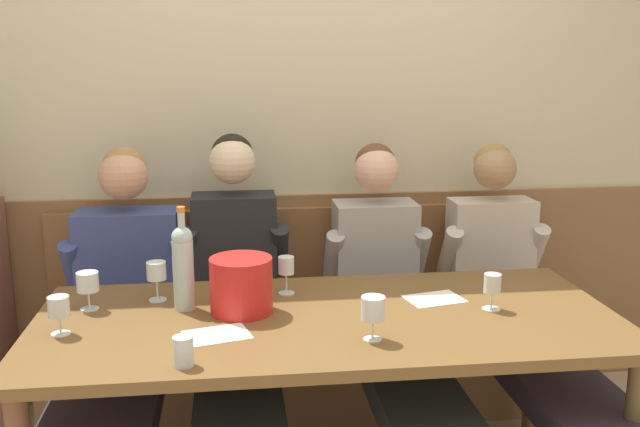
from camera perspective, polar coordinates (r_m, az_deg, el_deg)
room_wall_back at (r=3.35m, az=-1.64°, el=8.51°), size 6.80×0.08×2.80m
wood_wainscot_panel at (r=3.48m, az=-1.46°, el=-6.55°), size 6.80×0.03×1.00m
wall_bench at (r=3.36m, az=-1.08°, el=-11.21°), size 2.36×0.42×0.94m
dining_table at (r=2.55m, az=0.64°, el=-9.89°), size 2.06×0.91×0.74m
person_center_right_seat at (r=2.89m, az=-16.04°, el=-8.83°), size 0.54×1.35×1.26m
person_center_left_seat at (r=2.86m, az=-6.77°, el=-8.13°), size 0.47×1.34×1.31m
person_left_seat at (r=2.93m, az=5.85°, el=-7.96°), size 0.47×1.35×1.26m
person_right_seat at (r=3.07m, az=16.08°, el=-7.81°), size 0.49×1.34×1.25m
ice_bucket at (r=2.54m, az=-6.38°, el=-5.78°), size 0.22×0.22×0.20m
wine_bottle_green_tall at (r=2.58m, az=-10.99°, el=-4.10°), size 0.08×0.08×0.38m
wine_glass_by_bottle at (r=2.48m, az=-20.35°, el=-7.16°), size 0.07×0.07×0.13m
wine_glass_center_rear at (r=2.28m, az=4.31°, el=-7.71°), size 0.08×0.08×0.15m
wine_glass_left_end at (r=2.70m, az=-13.08°, el=-4.64°), size 0.07×0.07×0.15m
wine_glass_mid_right at (r=2.71m, az=-2.75°, el=-4.41°), size 0.06×0.06×0.15m
wine_glass_mid_left at (r=2.68m, az=-18.25°, el=-5.42°), size 0.08×0.08×0.14m
wine_glass_center_front at (r=2.62m, az=13.75°, el=-5.64°), size 0.07×0.07×0.13m
water_tumbler_center at (r=2.16m, az=-10.98°, el=-10.88°), size 0.06×0.06×0.09m
tasting_sheet_left_guest at (r=2.38m, az=-8.34°, el=-9.67°), size 0.24×0.20×0.00m
tasting_sheet_right_guest at (r=2.72m, az=9.22°, el=-6.82°), size 0.24×0.19×0.00m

